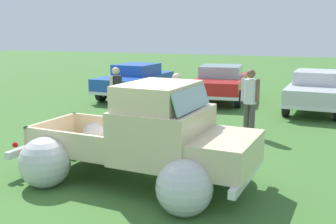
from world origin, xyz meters
TOP-DOWN VIEW (x-y plane):
  - ground_plane at (0.00, 0.00)m, footprint 80.00×80.00m
  - vintage_pickup_truck at (0.39, -0.02)m, footprint 4.71×2.96m
  - show_car_0 at (-4.37, 8.83)m, footprint 1.97×4.39m
  - show_car_1 at (-0.79, 9.47)m, footprint 2.43×4.60m
  - show_car_2 at (2.92, 8.59)m, footprint 1.93×4.28m
  - spectator_0 at (1.41, 4.26)m, footprint 0.54×0.41m
  - spectator_1 at (-2.59, 4.00)m, footprint 0.39×0.54m
  - spectator_2 at (-0.24, 2.98)m, footprint 0.38×0.54m
  - lane_cone_0 at (-2.83, 1.64)m, footprint 0.36×0.36m
  - lane_cone_1 at (0.23, 2.88)m, footprint 0.36×0.36m

SIDE VIEW (x-z plane):
  - ground_plane at x=0.00m, z-range 0.00..0.00m
  - lane_cone_0 at x=-2.83m, z-range 0.00..0.63m
  - lane_cone_1 at x=0.23m, z-range 0.00..0.63m
  - vintage_pickup_truck at x=0.39m, z-range -0.22..1.74m
  - show_car_2 at x=2.92m, z-range 0.06..1.49m
  - show_car_0 at x=-4.37m, z-range 0.07..1.50m
  - show_car_1 at x=-0.79m, z-range 0.07..1.50m
  - spectator_1 at x=-2.59m, z-range 0.13..1.90m
  - spectator_2 at x=-0.24m, z-range 0.13..1.91m
  - spectator_0 at x=1.41m, z-range 0.14..1.96m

